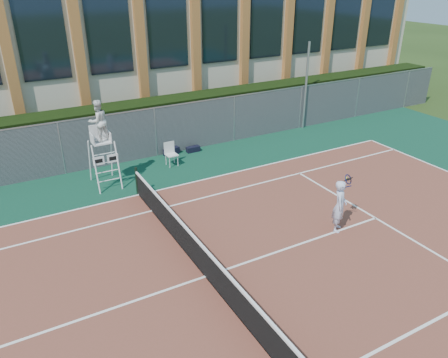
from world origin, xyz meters
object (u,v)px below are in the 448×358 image
steel_pole (306,86)px  plastic_chair (170,152)px  umpire_chair (99,124)px  tennis_player (340,206)px

steel_pole → plastic_chair: steel_pole is taller
plastic_chair → umpire_chair: bearing=-170.3°
umpire_chair → tennis_player: size_ratio=1.95×
steel_pole → plastic_chair: bearing=-171.8°
steel_pole → plastic_chair: (-8.02, -1.15, -1.61)m
steel_pole → umpire_chair: size_ratio=1.31×
umpire_chair → tennis_player: 9.04m
steel_pole → plastic_chair: 8.26m
umpire_chair → plastic_chair: umpire_chair is taller
tennis_player → plastic_chair: bearing=109.3°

